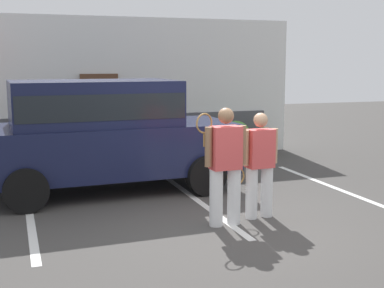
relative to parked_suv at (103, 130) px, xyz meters
The scene contains 10 objects.
ground_plane 3.23m from the parked_suv, 64.41° to the right, with size 40.00×40.00×0.00m, color #423F3D.
parking_stripe_0 2.16m from the parked_suv, 138.33° to the right, with size 0.12×4.40×0.01m, color silver.
parking_stripe_1 2.19m from the parked_suv, 40.74° to the right, with size 0.12×4.40×0.01m, color silver.
parking_stripe_2 4.53m from the parked_suv, 16.18° to the right, with size 0.12×4.40×0.01m, color silver.
house_frontage 3.55m from the parked_suv, 68.44° to the left, with size 8.33×0.40×3.45m.
parked_suv is the anchor object (origin of this frame).
tennis_player_man 2.96m from the parked_suv, 63.12° to the right, with size 0.78×0.28×1.73m.
tennis_player_woman 3.16m from the parked_suv, 51.14° to the right, with size 0.87×0.28×1.62m.
potted_plant_by_porch 4.29m from the parked_suv, 31.30° to the left, with size 0.73×0.73×0.96m.
potted_plant_secondary 5.24m from the parked_suv, 28.62° to the left, with size 0.55×0.55×0.73m.
Camera 1 is at (-2.87, -6.87, 2.37)m, focal length 49.48 mm.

